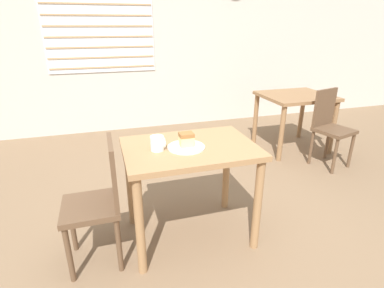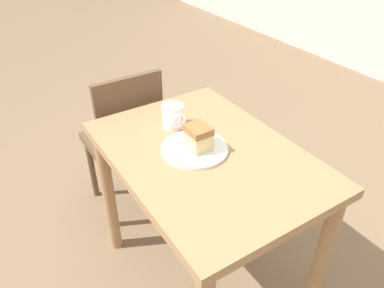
{
  "view_description": "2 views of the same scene",
  "coord_description": "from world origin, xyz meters",
  "px_view_note": "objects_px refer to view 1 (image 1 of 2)",
  "views": [
    {
      "loc": [
        -0.66,
        -1.7,
        1.57
      ],
      "look_at": [
        -0.1,
        0.14,
        0.8
      ],
      "focal_mm": 28.0,
      "sensor_mm": 36.0,
      "label": 1
    },
    {
      "loc": [
        0.86,
        -0.49,
        1.61
      ],
      "look_at": [
        -0.11,
        0.13,
        0.82
      ],
      "focal_mm": 35.0,
      "sensor_mm": 36.0,
      "label": 2
    }
  ],
  "objects_px": {
    "plate": "(186,147)",
    "coffee_mug": "(158,143)",
    "cake_slice": "(186,139)",
    "chair_far_corner": "(330,125)",
    "dining_table_near": "(190,163)",
    "dining_table_far": "(295,104)",
    "chair_near_window": "(99,199)"
  },
  "relations": [
    {
      "from": "coffee_mug",
      "to": "chair_far_corner",
      "type": "bearing_deg",
      "value": 20.34
    },
    {
      "from": "dining_table_far",
      "to": "plate",
      "type": "distance_m",
      "value": 2.32
    },
    {
      "from": "plate",
      "to": "coffee_mug",
      "type": "xyz_separation_m",
      "value": [
        -0.2,
        0.02,
        0.04
      ]
    },
    {
      "from": "dining_table_near",
      "to": "plate",
      "type": "xyz_separation_m",
      "value": [
        -0.04,
        -0.03,
        0.14
      ]
    },
    {
      "from": "chair_far_corner",
      "to": "plate",
      "type": "bearing_deg",
      "value": -172.6
    },
    {
      "from": "cake_slice",
      "to": "dining_table_far",
      "type": "bearing_deg",
      "value": 36.34
    },
    {
      "from": "cake_slice",
      "to": "chair_far_corner",
      "type": "bearing_deg",
      "value": 22.43
    },
    {
      "from": "chair_near_window",
      "to": "plate",
      "type": "xyz_separation_m",
      "value": [
        0.62,
        0.05,
        0.28
      ]
    },
    {
      "from": "chair_near_window",
      "to": "plate",
      "type": "relative_size",
      "value": 3.4
    },
    {
      "from": "plate",
      "to": "chair_near_window",
      "type": "bearing_deg",
      "value": -175.71
    },
    {
      "from": "dining_table_near",
      "to": "cake_slice",
      "type": "distance_m",
      "value": 0.19
    },
    {
      "from": "chair_far_corner",
      "to": "dining_table_far",
      "type": "bearing_deg",
      "value": 85.06
    },
    {
      "from": "dining_table_near",
      "to": "coffee_mug",
      "type": "height_order",
      "value": "coffee_mug"
    },
    {
      "from": "dining_table_near",
      "to": "dining_table_far",
      "type": "bearing_deg",
      "value": 36.43
    },
    {
      "from": "chair_far_corner",
      "to": "cake_slice",
      "type": "xyz_separation_m",
      "value": [
        -1.96,
        -0.81,
        0.34
      ]
    },
    {
      "from": "chair_near_window",
      "to": "chair_far_corner",
      "type": "xyz_separation_m",
      "value": [
        2.58,
        0.87,
        0.0
      ]
    },
    {
      "from": "plate",
      "to": "coffee_mug",
      "type": "distance_m",
      "value": 0.2
    },
    {
      "from": "dining_table_far",
      "to": "coffee_mug",
      "type": "height_order",
      "value": "coffee_mug"
    },
    {
      "from": "chair_far_corner",
      "to": "cake_slice",
      "type": "height_order",
      "value": "chair_far_corner"
    },
    {
      "from": "dining_table_near",
      "to": "chair_far_corner",
      "type": "bearing_deg",
      "value": 22.3
    },
    {
      "from": "dining_table_far",
      "to": "plate",
      "type": "xyz_separation_m",
      "value": [
        -1.86,
        -1.38,
        0.16
      ]
    },
    {
      "from": "chair_near_window",
      "to": "coffee_mug",
      "type": "bearing_deg",
      "value": 98.96
    },
    {
      "from": "dining_table_near",
      "to": "plate",
      "type": "distance_m",
      "value": 0.15
    },
    {
      "from": "cake_slice",
      "to": "coffee_mug",
      "type": "bearing_deg",
      "value": 177.88
    },
    {
      "from": "coffee_mug",
      "to": "dining_table_near",
      "type": "bearing_deg",
      "value": 2.45
    },
    {
      "from": "plate",
      "to": "dining_table_near",
      "type": "bearing_deg",
      "value": 40.34
    },
    {
      "from": "dining_table_far",
      "to": "plate",
      "type": "height_order",
      "value": "plate"
    },
    {
      "from": "plate",
      "to": "cake_slice",
      "type": "relative_size",
      "value": 2.69
    },
    {
      "from": "dining_table_near",
      "to": "cake_slice",
      "type": "bearing_deg",
      "value": -149.89
    },
    {
      "from": "chair_near_window",
      "to": "dining_table_near",
      "type": "bearing_deg",
      "value": 96.66
    },
    {
      "from": "dining_table_near",
      "to": "plate",
      "type": "relative_size",
      "value": 3.59
    },
    {
      "from": "chair_far_corner",
      "to": "cake_slice",
      "type": "distance_m",
      "value": 2.15
    }
  ]
}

